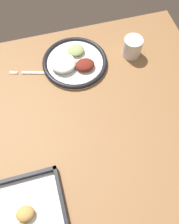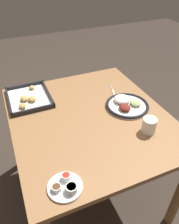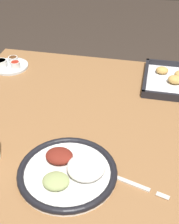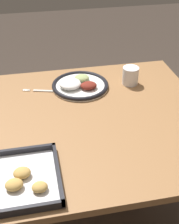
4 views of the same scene
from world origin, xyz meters
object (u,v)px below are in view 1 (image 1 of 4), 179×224
dinner_plate (74,62)px  baking_tray (15,223)px  drinking_cup (132,47)px  fork (36,73)px

dinner_plate → baking_tray: size_ratio=0.83×
dinner_plate → drinking_cup: (-0.26, 0.01, 0.03)m
dinner_plate → baking_tray: 0.66m
fork → baking_tray: 0.59m
baking_tray → drinking_cup: bearing=-136.3°
dinner_plate → baking_tray: (0.33, 0.57, -0.00)m
dinner_plate → fork: size_ratio=1.41×
dinner_plate → fork: dinner_plate is taller
fork → baking_tray: size_ratio=0.59×
fork → drinking_cup: bearing=-165.0°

